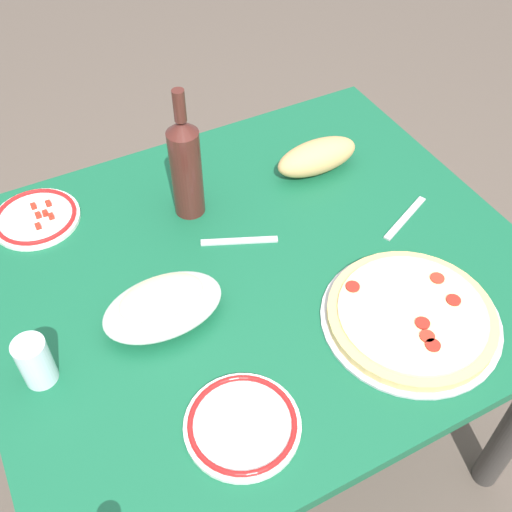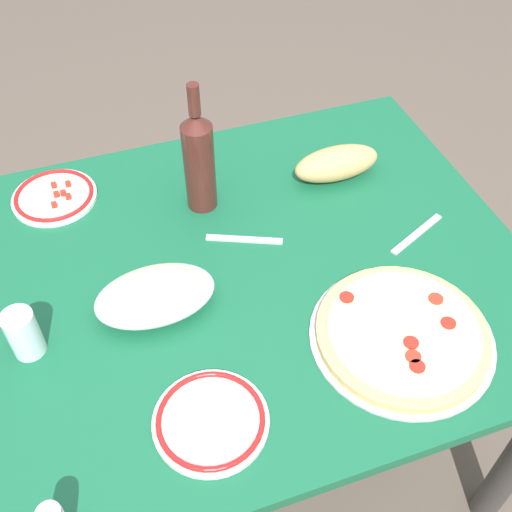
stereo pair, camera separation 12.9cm
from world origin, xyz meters
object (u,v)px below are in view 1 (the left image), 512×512
side_plate_far (242,424)px  bread_loaf (317,157)px  wine_bottle (186,166)px  dining_table (256,302)px  side_plate_near (36,217)px  baked_pasta_dish (163,305)px  water_glass (35,362)px  pepperoni_pizza (411,316)px

side_plate_far → bread_loaf: bearing=-131.5°
side_plate_far → wine_bottle: bearing=-104.3°
dining_table → side_plate_near: (0.38, -0.36, 0.13)m
baked_pasta_dish → side_plate_far: (-0.03, 0.28, -0.03)m
water_glass → side_plate_near: (-0.09, -0.42, -0.04)m
bread_loaf → pepperoni_pizza: bearing=81.0°
pepperoni_pizza → water_glass: 0.71m
pepperoni_pizza → wine_bottle: bearing=-62.6°
pepperoni_pizza → wine_bottle: wine_bottle is taller
side_plate_far → water_glass: bearing=-42.6°
water_glass → side_plate_near: 0.43m
dining_table → side_plate_near: side_plate_near is taller
pepperoni_pizza → baked_pasta_dish: bearing=-28.4°
baked_pasta_dish → side_plate_near: bearing=-68.5°
baked_pasta_dish → water_glass: (0.25, 0.02, 0.01)m
baked_pasta_dish → wine_bottle: (-0.17, -0.26, 0.09)m
side_plate_far → bread_loaf: 0.71m
dining_table → bread_loaf: 0.39m
pepperoni_pizza → bread_loaf: (-0.08, -0.48, 0.03)m
dining_table → wine_bottle: size_ratio=3.62×
bread_loaf → side_plate_near: bearing=-12.1°
wine_bottle → bread_loaf: size_ratio=1.49×
bread_loaf → dining_table: bearing=37.4°
pepperoni_pizza → dining_table: bearing=-53.1°
dining_table → wine_bottle: wine_bottle is taller
side_plate_near → side_plate_far: 0.70m
side_plate_near → side_plate_far: side_plate_near is taller
dining_table → baked_pasta_dish: size_ratio=4.78×
side_plate_far → bread_loaf: size_ratio=0.95×
dining_table → baked_pasta_dish: 0.28m
pepperoni_pizza → baked_pasta_dish: 0.49m
side_plate_near → bread_loaf: bread_loaf is taller
water_glass → side_plate_near: size_ratio=0.52×
dining_table → wine_bottle: 0.34m
baked_pasta_dish → dining_table: bearing=-170.1°
baked_pasta_dish → side_plate_far: bearing=96.2°
water_glass → baked_pasta_dish: bearing=-174.8°
dining_table → bread_loaf: size_ratio=5.38×
pepperoni_pizza → side_plate_far: bearing=7.2°
pepperoni_pizza → bread_loaf: 0.49m
dining_table → pepperoni_pizza: (-0.20, 0.27, 0.14)m
pepperoni_pizza → water_glass: (0.68, -0.21, 0.04)m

